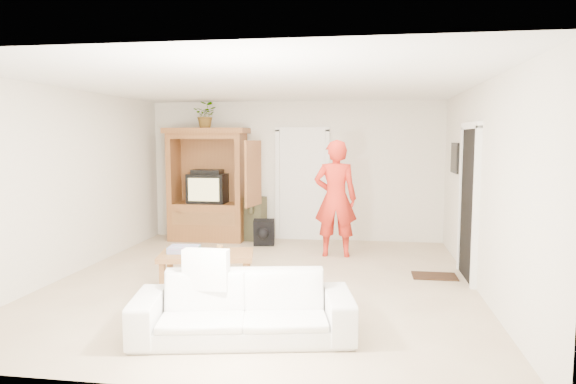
# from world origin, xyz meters

# --- Properties ---
(floor) EXTENTS (6.00, 6.00, 0.00)m
(floor) POSITION_xyz_m (0.00, 0.00, 0.00)
(floor) COLOR tan
(floor) RESTS_ON ground
(ceiling) EXTENTS (6.00, 6.00, 0.00)m
(ceiling) POSITION_xyz_m (0.00, 0.00, 2.60)
(ceiling) COLOR white
(ceiling) RESTS_ON floor
(wall_back) EXTENTS (5.50, 0.00, 5.50)m
(wall_back) POSITION_xyz_m (0.00, 3.00, 1.30)
(wall_back) COLOR silver
(wall_back) RESTS_ON floor
(wall_front) EXTENTS (5.50, 0.00, 5.50)m
(wall_front) POSITION_xyz_m (0.00, -3.00, 1.30)
(wall_front) COLOR silver
(wall_front) RESTS_ON floor
(wall_left) EXTENTS (0.00, 6.00, 6.00)m
(wall_left) POSITION_xyz_m (-2.75, 0.00, 1.30)
(wall_left) COLOR silver
(wall_left) RESTS_ON floor
(wall_right) EXTENTS (0.00, 6.00, 6.00)m
(wall_right) POSITION_xyz_m (2.75, 0.00, 1.30)
(wall_right) COLOR silver
(wall_right) RESTS_ON floor
(armoire) EXTENTS (1.82, 1.14, 2.10)m
(armoire) POSITION_xyz_m (-1.58, 2.66, 0.91)
(armoire) COLOR brown
(armoire) RESTS_ON floor
(door_back) EXTENTS (0.85, 0.05, 2.04)m
(door_back) POSITION_xyz_m (0.15, 2.97, 1.02)
(door_back) COLOR white
(door_back) RESTS_ON floor
(doorway_right) EXTENTS (0.05, 0.90, 2.04)m
(doorway_right) POSITION_xyz_m (2.73, 0.60, 1.02)
(doorway_right) COLOR black
(doorway_right) RESTS_ON floor
(framed_picture) EXTENTS (0.03, 0.60, 0.48)m
(framed_picture) POSITION_xyz_m (2.73, 1.90, 1.60)
(framed_picture) COLOR black
(framed_picture) RESTS_ON wall_right
(doormat) EXTENTS (0.60, 0.40, 0.02)m
(doormat) POSITION_xyz_m (2.30, 0.60, 0.01)
(doormat) COLOR #382316
(doormat) RESTS_ON floor
(plant) EXTENTS (0.45, 0.39, 0.47)m
(plant) POSITION_xyz_m (-1.60, 2.63, 2.34)
(plant) COLOR #4C7238
(plant) RESTS_ON armoire
(man) EXTENTS (0.70, 0.47, 1.89)m
(man) POSITION_xyz_m (0.86, 1.66, 0.94)
(man) COLOR red
(man) RESTS_ON floor
(sofa) EXTENTS (2.20, 1.20, 0.61)m
(sofa) POSITION_xyz_m (0.20, -1.92, 0.30)
(sofa) COLOR silver
(sofa) RESTS_ON floor
(coffee_table) EXTENTS (1.29, 0.86, 0.44)m
(coffee_table) POSITION_xyz_m (-0.68, -0.33, 0.38)
(coffee_table) COLOR #945B33
(coffee_table) RESTS_ON floor
(towel) EXTENTS (0.41, 0.32, 0.08)m
(towel) POSITION_xyz_m (-0.98, -0.33, 0.48)
(towel) COLOR #D4469B
(towel) RESTS_ON coffee_table
(candle) EXTENTS (0.08, 0.08, 0.10)m
(candle) POSITION_xyz_m (-0.51, -0.28, 0.49)
(candle) COLOR tan
(candle) RESTS_ON coffee_table
(backpack_black) EXTENTS (0.39, 0.26, 0.45)m
(backpack_black) POSITION_xyz_m (-0.45, 2.28, 0.23)
(backpack_black) COLOR black
(backpack_black) RESTS_ON floor
(backpack_olive) EXTENTS (0.49, 0.40, 0.82)m
(backpack_olive) POSITION_xyz_m (-0.75, 2.74, 0.41)
(backpack_olive) COLOR #47442B
(backpack_olive) RESTS_ON floor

